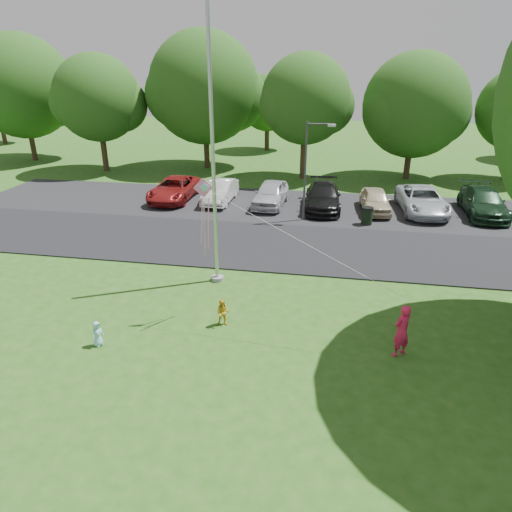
% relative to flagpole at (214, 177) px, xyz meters
% --- Properties ---
extents(ground, '(120.00, 120.00, 0.00)m').
position_rel_flagpole_xyz_m(ground, '(3.50, -5.00, -4.17)').
color(ground, '#245215').
rests_on(ground, ground).
extents(park_road, '(60.00, 6.00, 0.06)m').
position_rel_flagpole_xyz_m(park_road, '(3.50, 4.00, -4.14)').
color(park_road, black).
rests_on(park_road, ground).
extents(parking_strip, '(42.00, 7.00, 0.06)m').
position_rel_flagpole_xyz_m(parking_strip, '(3.50, 10.50, -4.14)').
color(parking_strip, black).
rests_on(parking_strip, ground).
extents(flagpole, '(0.50, 0.50, 10.00)m').
position_rel_flagpole_xyz_m(flagpole, '(0.00, 0.00, 0.00)').
color(flagpole, '#B7BABF').
rests_on(flagpole, ground).
extents(street_lamp, '(1.49, 0.24, 5.29)m').
position_rel_flagpole_xyz_m(street_lamp, '(2.98, 8.00, -0.99)').
color(street_lamp, '#3F3F44').
rests_on(street_lamp, ground).
extents(trash_can, '(0.62, 0.62, 0.99)m').
position_rel_flagpole_xyz_m(trash_can, '(6.16, 7.84, -3.67)').
color(trash_can, black).
rests_on(trash_can, ground).
extents(tree_row, '(64.35, 11.94, 10.88)m').
position_rel_flagpole_xyz_m(tree_row, '(5.09, 19.23, 1.55)').
color(tree_row, '#332316').
rests_on(tree_row, ground).
extents(horizon_trees, '(77.46, 7.20, 7.02)m').
position_rel_flagpole_xyz_m(horizon_trees, '(7.56, 28.88, 0.14)').
color(horizon_trees, '#332316').
rests_on(horizon_trees, ground).
extents(parked_cars, '(20.31, 5.40, 1.45)m').
position_rel_flagpole_xyz_m(parked_cars, '(4.03, 10.47, -3.40)').
color(parked_cars, maroon).
rests_on(parked_cars, ground).
extents(woman, '(0.72, 0.70, 1.66)m').
position_rel_flagpole_xyz_m(woman, '(6.58, -3.94, -3.33)').
color(woman, '#CB1B44').
rests_on(woman, ground).
extents(child_yellow, '(0.48, 0.39, 0.94)m').
position_rel_flagpole_xyz_m(child_yellow, '(1.04, -3.25, -3.70)').
color(child_yellow, gold).
rests_on(child_yellow, ground).
extents(child_blue, '(0.40, 0.47, 0.82)m').
position_rel_flagpole_xyz_m(child_blue, '(-2.45, -5.05, -3.75)').
color(child_blue, '#90D1DD').
rests_on(child_blue, ground).
extents(kite, '(6.48, 1.52, 2.91)m').
position_rel_flagpole_xyz_m(kite, '(0.55, -2.72, -0.16)').
color(kite, pink).
rests_on(kite, ground).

